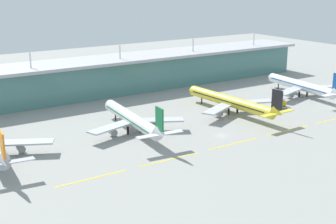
% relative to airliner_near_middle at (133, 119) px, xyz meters
% --- Properties ---
extents(ground_plane, '(600.00, 600.00, 0.00)m').
position_rel_airliner_near_middle_xyz_m(ground_plane, '(32.22, -26.67, -6.45)').
color(ground_plane, gray).
extents(terminal_building, '(288.00, 34.00, 30.86)m').
position_rel_airliner_near_middle_xyz_m(terminal_building, '(32.22, 78.72, 4.68)').
color(terminal_building, slate).
rests_on(terminal_building, ground).
extents(airliner_near_middle, '(48.58, 65.34, 18.90)m').
position_rel_airliner_near_middle_xyz_m(airliner_near_middle, '(0.00, 0.00, 0.00)').
color(airliner_near_middle, silver).
rests_on(airliner_near_middle, ground).
extents(airliner_far_middle, '(48.74, 72.07, 18.90)m').
position_rel_airliner_near_middle_xyz_m(airliner_far_middle, '(60.16, -0.56, 0.01)').
color(airliner_far_middle, yellow).
rests_on(airliner_far_middle, ground).
extents(airliner_farthest, '(48.54, 64.50, 18.90)m').
position_rel_airliner_near_middle_xyz_m(airliner_farthest, '(121.78, 5.10, -0.00)').
color(airliner_farthest, white).
rests_on(airliner_farthest, ground).
extents(taxiway_stripe_west, '(28.00, 0.70, 0.04)m').
position_rel_airliner_near_middle_xyz_m(taxiway_stripe_west, '(-38.78, -38.54, -6.43)').
color(taxiway_stripe_west, yellow).
rests_on(taxiway_stripe_west, ground).
extents(taxiway_stripe_mid_west, '(28.00, 0.70, 0.04)m').
position_rel_airliner_near_middle_xyz_m(taxiway_stripe_mid_west, '(-4.78, -38.54, -6.43)').
color(taxiway_stripe_mid_west, yellow).
rests_on(taxiway_stripe_mid_west, ground).
extents(taxiway_stripe_centre, '(28.00, 0.70, 0.04)m').
position_rel_airliner_near_middle_xyz_m(taxiway_stripe_centre, '(29.22, -38.54, -6.43)').
color(taxiway_stripe_centre, yellow).
rests_on(taxiway_stripe_centre, ground).
extents(taxiway_stripe_mid_east, '(28.00, 0.70, 0.04)m').
position_rel_airliner_near_middle_xyz_m(taxiway_stripe_mid_east, '(63.22, -38.54, -6.43)').
color(taxiway_stripe_mid_east, yellow).
rests_on(taxiway_stripe_mid_east, ground).
extents(taxiway_stripe_east, '(28.00, 0.70, 0.04)m').
position_rel_airliner_near_middle_xyz_m(taxiway_stripe_east, '(97.22, -38.54, -6.43)').
color(taxiway_stripe_east, yellow).
rests_on(taxiway_stripe_east, ground).
extents(pushback_tug, '(4.91, 3.59, 1.85)m').
position_rel_airliner_near_middle_xyz_m(pushback_tug, '(87.15, -12.49, -5.35)').
color(pushback_tug, '#333842').
rests_on(pushback_tug, ground).
extents(baggage_cart, '(2.89, 3.97, 2.48)m').
position_rel_airliner_near_middle_xyz_m(baggage_cart, '(87.06, -8.03, -5.19)').
color(baggage_cart, silver).
rests_on(baggage_cart, ground).
extents(fuel_truck, '(7.08, 6.76, 4.95)m').
position_rel_airliner_near_middle_xyz_m(fuel_truck, '(92.60, -4.94, -4.19)').
color(fuel_truck, gold).
rests_on(fuel_truck, ground).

